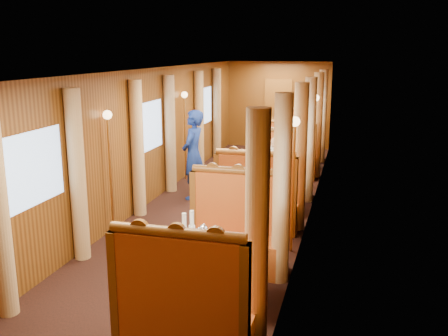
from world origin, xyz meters
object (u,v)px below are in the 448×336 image
(banquette_mid_aft, at_px, (276,175))
(teapot_back, at_px, (204,234))
(banquette_near_fwd, at_px, (184,314))
(fruit_plate, at_px, (236,247))
(banquette_near_aft, at_px, (235,237))
(rose_vase_mid, at_px, (266,160))
(banquette_mid_fwd, at_px, (257,205))
(teapot_left, at_px, (199,238))
(steward, at_px, (193,155))
(tea_tray, at_px, (204,243))
(banquette_far_aft, at_px, (297,143))
(teapot_right, at_px, (206,242))
(passenger, at_px, (275,162))
(table_mid, at_px, (268,191))
(table_near, at_px, (214,273))
(rose_vase_far, at_px, (293,130))
(table_far, at_px, (292,152))
(banquette_far_fwd, at_px, (287,159))

(banquette_mid_aft, relative_size, teapot_back, 8.02)
(banquette_near_fwd, xyz_separation_m, fruit_plate, (0.28, 0.90, 0.35))
(banquette_near_aft, distance_m, rose_vase_mid, 2.55)
(banquette_mid_fwd, height_order, teapot_back, banquette_mid_fwd)
(banquette_mid_aft, xyz_separation_m, teapot_left, (-0.15, -4.59, 0.39))
(banquette_near_fwd, distance_m, teapot_back, 1.14)
(fruit_plate, height_order, steward, steward)
(tea_tray, bearing_deg, banquette_far_aft, 89.35)
(tea_tray, relative_size, fruit_plate, 1.56)
(teapot_right, relative_size, passenger, 0.20)
(steward, relative_size, passenger, 2.27)
(teapot_back, relative_size, steward, 0.10)
(banquette_far_aft, distance_m, teapot_right, 8.18)
(fruit_plate, bearing_deg, table_mid, 94.43)
(fruit_plate, relative_size, rose_vase_mid, 0.61)
(banquette_near_fwd, distance_m, table_mid, 4.51)
(banquette_mid_aft, xyz_separation_m, passenger, (-0.00, -0.26, 0.32))
(banquette_mid_aft, height_order, banquette_far_aft, same)
(table_near, bearing_deg, banquette_far_aft, 90.00)
(banquette_mid_aft, relative_size, tea_tray, 3.94)
(rose_vase_mid, distance_m, rose_vase_far, 3.47)
(teapot_left, bearing_deg, table_far, 95.94)
(tea_tray, height_order, teapot_back, teapot_back)
(banquette_mid_aft, xyz_separation_m, banquette_far_fwd, (0.00, 1.47, 0.00))
(banquette_mid_fwd, relative_size, banquette_far_fwd, 1.00)
(banquette_near_aft, height_order, rose_vase_mid, banquette_near_aft)
(banquette_near_fwd, bearing_deg, banquette_far_fwd, 90.00)
(table_mid, xyz_separation_m, teapot_right, (-0.04, -3.65, 0.44))
(banquette_near_fwd, distance_m, teapot_right, 0.95)
(table_far, bearing_deg, fruit_plate, -87.74)
(banquette_near_aft, bearing_deg, table_near, -90.00)
(tea_tray, relative_size, passenger, 0.45)
(banquette_far_aft, bearing_deg, rose_vase_mid, -90.42)
(banquette_mid_fwd, relative_size, banquette_far_aft, 1.00)
(banquette_near_fwd, relative_size, teapot_right, 8.90)
(table_far, bearing_deg, banquette_far_fwd, -90.00)
(steward, bearing_deg, teapot_right, 23.24)
(table_near, xyz_separation_m, teapot_left, (-0.15, -0.07, 0.44))
(table_mid, xyz_separation_m, tea_tray, (-0.09, -3.58, 0.38))
(table_mid, height_order, tea_tray, tea_tray)
(table_mid, xyz_separation_m, banquette_far_fwd, (0.00, 2.49, 0.05))
(teapot_right, relative_size, rose_vase_mid, 0.42)
(steward, bearing_deg, rose_vase_far, 156.58)
(table_near, bearing_deg, banquette_mid_aft, 90.00)
(teapot_right, bearing_deg, fruit_plate, 24.91)
(fruit_plate, xyz_separation_m, rose_vase_far, (-0.27, 7.10, 0.16))
(teapot_back, xyz_separation_m, passenger, (0.13, 4.21, -0.08))
(teapot_right, xyz_separation_m, steward, (-1.49, 4.07, 0.05))
(teapot_back, distance_m, fruit_plate, 0.45)
(teapot_left, relative_size, rose_vase_far, 0.46)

